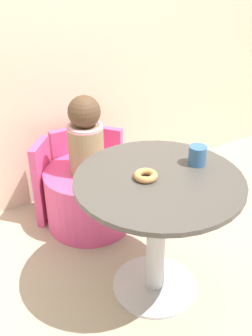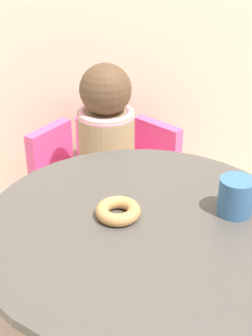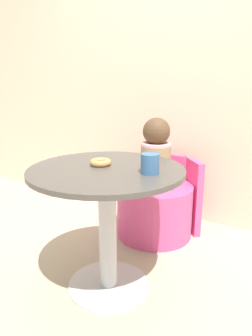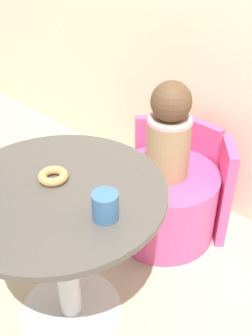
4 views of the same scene
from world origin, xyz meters
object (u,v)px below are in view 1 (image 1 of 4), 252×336
Objects in this scene: tub_chair at (89,197)px; child_figure at (86,137)px; donut at (146,176)px; cup at (197,155)px; round_table at (157,211)px.

tub_chair is 1.13× the size of child_figure.
tub_chair is 0.45m from child_figure.
donut is (-0.01, -0.69, 0.08)m from child_figure.
child_figure is at bearing 111.98° from cup.
child_figure is at bearing 88.84° from donut.
cup is (0.28, -0.70, 0.11)m from child_figure.
donut is at bearing 177.55° from cup.
round_table is 8.36× the size of cup.
cup is at bearing -68.02° from child_figure.
round_table is 0.79m from tub_chair.
cup is at bearing 3.86° from round_table.
donut reaches higher than round_table.
tub_chair is at bearing 111.98° from cup.
round_table is 0.73m from child_figure.
round_table is at bearing -86.56° from tub_chair.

